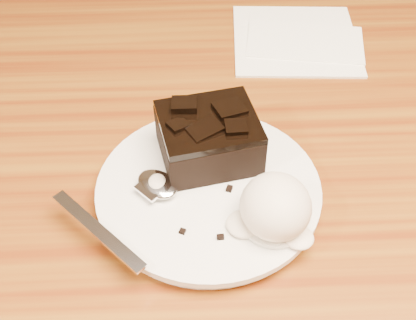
{
  "coord_description": "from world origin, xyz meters",
  "views": [
    {
      "loc": [
        -0.12,
        -0.35,
        1.14
      ],
      "look_at": [
        -0.11,
        -0.01,
        0.79
      ],
      "focal_mm": 47.79,
      "sensor_mm": 36.0,
      "label": 1
    }
  ],
  "objects_px": {
    "plate": "(208,192)",
    "spoon": "(157,185)",
    "brownie": "(209,140)",
    "ice_cream_scoop": "(276,206)",
    "napkin": "(295,39)"
  },
  "relations": [
    {
      "from": "plate",
      "to": "spoon",
      "type": "xyz_separation_m",
      "value": [
        -0.05,
        -0.0,
        0.01
      ]
    },
    {
      "from": "brownie",
      "to": "ice_cream_scoop",
      "type": "relative_size",
      "value": 1.37
    },
    {
      "from": "brownie",
      "to": "ice_cream_scoop",
      "type": "bearing_deg",
      "value": -57.59
    },
    {
      "from": "plate",
      "to": "napkin",
      "type": "xyz_separation_m",
      "value": [
        0.12,
        0.25,
        -0.01
      ]
    },
    {
      "from": "plate",
      "to": "ice_cream_scoop",
      "type": "height_order",
      "value": "ice_cream_scoop"
    },
    {
      "from": "plate",
      "to": "brownie",
      "type": "relative_size",
      "value": 2.34
    },
    {
      "from": "brownie",
      "to": "napkin",
      "type": "relative_size",
      "value": 0.58
    },
    {
      "from": "brownie",
      "to": "napkin",
      "type": "bearing_deg",
      "value": 60.92
    },
    {
      "from": "ice_cream_scoop",
      "to": "napkin",
      "type": "relative_size",
      "value": 0.42
    },
    {
      "from": "brownie",
      "to": "spoon",
      "type": "height_order",
      "value": "brownie"
    },
    {
      "from": "spoon",
      "to": "napkin",
      "type": "distance_m",
      "value": 0.3
    },
    {
      "from": "plate",
      "to": "brownie",
      "type": "xyz_separation_m",
      "value": [
        0.0,
        0.04,
        0.03
      ]
    },
    {
      "from": "plate",
      "to": "napkin",
      "type": "bearing_deg",
      "value": 64.43
    },
    {
      "from": "plate",
      "to": "spoon",
      "type": "distance_m",
      "value": 0.05
    },
    {
      "from": "napkin",
      "to": "plate",
      "type": "bearing_deg",
      "value": -115.57
    }
  ]
}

